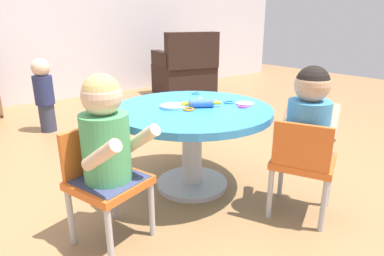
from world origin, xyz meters
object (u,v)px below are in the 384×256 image
(craft_table, at_px, (192,126))
(seated_child_right, at_px, (309,118))
(rolling_pin, at_px, (201,103))
(craft_scissors, at_px, (208,100))
(child_chair_left, at_px, (104,179))
(toddler_standing, at_px, (44,93))
(armchair_dark, at_px, (185,73))
(seated_child_left, at_px, (106,134))
(child_chair_right, at_px, (303,162))

(craft_table, relative_size, seated_child_right, 1.84)
(rolling_pin, bearing_deg, craft_scissors, 36.85)
(craft_table, xyz_separation_m, child_chair_left, (-0.63, -0.16, -0.09))
(toddler_standing, distance_m, craft_scissors, 1.72)
(child_chair_left, height_order, toddler_standing, toddler_standing)
(child_chair_left, bearing_deg, toddler_standing, 83.46)
(seated_child_right, distance_m, toddler_standing, 2.37)
(rolling_pin, bearing_deg, armchair_dark, 55.90)
(seated_child_left, relative_size, child_chair_right, 0.95)
(armchair_dark, distance_m, rolling_pin, 2.65)
(seated_child_left, relative_size, craft_scissors, 3.78)
(toddler_standing, bearing_deg, seated_child_left, -96.04)
(seated_child_left, height_order, craft_scissors, seated_child_left)
(seated_child_right, relative_size, toddler_standing, 0.76)
(child_chair_right, relative_size, rolling_pin, 2.56)
(armchair_dark, xyz_separation_m, toddler_standing, (-1.94, -0.48, 0.05))
(child_chair_right, height_order, toddler_standing, toddler_standing)
(seated_child_left, bearing_deg, rolling_pin, 14.27)
(armchair_dark, relative_size, toddler_standing, 1.27)
(child_chair_left, height_order, seated_child_left, seated_child_left)
(seated_child_right, bearing_deg, craft_table, 116.22)
(child_chair_right, distance_m, craft_scissors, 0.70)
(toddler_standing, distance_m, rolling_pin, 1.77)
(seated_child_left, xyz_separation_m, craft_scissors, (0.79, 0.27, -0.02))
(toddler_standing, relative_size, craft_scissors, 4.98)
(child_chair_left, bearing_deg, seated_child_right, -24.57)
(craft_table, bearing_deg, armchair_dark, 54.75)
(child_chair_left, bearing_deg, armchair_dark, 47.11)
(craft_table, distance_m, child_chair_left, 0.66)
(armchair_dark, bearing_deg, seated_child_left, -132.26)
(seated_child_left, distance_m, craft_scissors, 0.84)
(craft_table, distance_m, seated_child_left, 0.66)
(seated_child_left, distance_m, child_chair_right, 0.98)
(craft_table, height_order, seated_child_left, seated_child_left)
(craft_table, xyz_separation_m, rolling_pin, (0.04, -0.03, 0.14))
(seated_child_left, height_order, toddler_standing, seated_child_left)
(armchair_dark, xyz_separation_m, craft_scissors, (-1.34, -2.08, 0.20))
(child_chair_right, bearing_deg, rolling_pin, 110.41)
(seated_child_right, height_order, armchair_dark, armchair_dark)
(seated_child_right, relative_size, armchair_dark, 0.60)
(craft_table, relative_size, craft_scissors, 6.94)
(craft_table, height_order, seated_child_right, seated_child_right)
(toddler_standing, height_order, craft_scissors, toddler_standing)
(seated_child_left, distance_m, toddler_standing, 1.89)
(seated_child_right, xyz_separation_m, armchair_dark, (1.23, 2.73, -0.22))
(child_chair_left, height_order, armchair_dark, armchair_dark)
(child_chair_right, xyz_separation_m, craft_scissors, (-0.08, 0.67, 0.21))
(seated_child_left, height_order, armchair_dark, armchair_dark)
(child_chair_left, bearing_deg, craft_table, 14.57)
(child_chair_left, distance_m, armchair_dark, 3.15)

